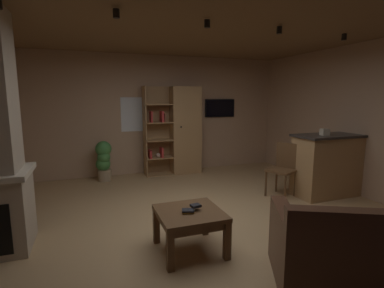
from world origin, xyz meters
TOP-DOWN VIEW (x-y plane):
  - floor at (0.00, 0.00)m, footprint 6.09×6.05m
  - wall_back at (0.00, 3.06)m, footprint 6.21×0.06m
  - wall_right at (3.07, 0.00)m, footprint 0.06×6.05m
  - ceiling at (0.00, 0.00)m, footprint 6.09×6.05m
  - window_pane_back at (-0.35, 3.02)m, footprint 0.70×0.01m
  - bookshelf_cabinet at (0.61, 2.78)m, footprint 1.27×0.41m
  - kitchen_bar_counter at (2.59, 0.40)m, footprint 1.35×0.61m
  - tissue_box at (2.35, 0.34)m, footprint 0.14×0.14m
  - leather_couch at (0.93, -1.73)m, footprint 1.85×1.49m
  - coffee_table at (-0.38, -0.58)m, footprint 0.70×0.69m
  - table_book_0 at (-0.41, -0.61)m, footprint 0.14×0.12m
  - table_book_1 at (-0.42, -0.62)m, footprint 0.15×0.13m
  - table_book_2 at (-0.31, -0.57)m, footprint 0.12×0.10m
  - dining_chair at (1.79, 0.65)m, footprint 0.56×0.56m
  - potted_floor_plant at (-1.12, 2.67)m, footprint 0.33×0.32m
  - wall_mounted_tv at (1.65, 2.99)m, footprint 0.76×0.06m
  - track_light_spot_1 at (-1.05, -0.19)m, footprint 0.07×0.07m
  - track_light_spot_2 at (0.00, -0.13)m, footprint 0.07×0.07m
  - track_light_spot_3 at (1.00, -0.14)m, footprint 0.07×0.07m
  - track_light_spot_4 at (2.14, -0.10)m, footprint 0.07×0.07m

SIDE VIEW (x-z plane):
  - floor at x=0.00m, z-range -0.02..0.00m
  - leather_couch at x=0.93m, z-range -0.12..0.72m
  - coffee_table at x=-0.38m, z-range 0.15..0.61m
  - potted_floor_plant at x=-1.12m, z-range 0.03..0.86m
  - table_book_0 at x=-0.41m, z-range 0.47..0.49m
  - table_book_1 at x=-0.42m, z-range 0.49..0.50m
  - table_book_2 at x=-0.31m, z-range 0.50..0.53m
  - dining_chair at x=1.79m, z-range 0.07..0.99m
  - kitchen_bar_counter at x=2.59m, z-range 0.00..1.08m
  - bookshelf_cabinet at x=0.61m, z-range -0.01..1.94m
  - tissue_box at x=2.35m, z-range 1.08..1.19m
  - wall_back at x=0.00m, z-range 0.00..2.64m
  - wall_right at x=3.07m, z-range 0.00..2.64m
  - window_pane_back at x=-0.35m, z-range 0.97..1.72m
  - wall_mounted_tv at x=1.65m, z-range 1.24..1.67m
  - track_light_spot_1 at x=-1.05m, z-range 2.52..2.61m
  - track_light_spot_2 at x=0.00m, z-range 2.52..2.61m
  - track_light_spot_3 at x=1.00m, z-range 2.52..2.61m
  - track_light_spot_4 at x=2.14m, z-range 2.52..2.61m
  - ceiling at x=0.00m, z-range 2.64..2.66m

